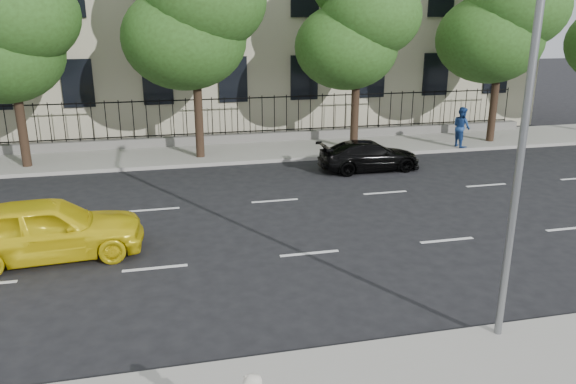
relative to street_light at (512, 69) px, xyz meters
name	(u,v)px	position (x,y,z in m)	size (l,w,h in m)	color
ground	(338,298)	(-2.50, 1.77, -5.15)	(120.00, 120.00, 0.00)	black
far_sidewalk	(244,152)	(-2.50, 15.77, -5.07)	(60.00, 4.00, 0.15)	gray
lane_markings	(290,224)	(-2.50, 6.52, -5.14)	(49.60, 4.62, 0.01)	silver
iron_fence	(238,132)	(-2.50, 17.47, -4.50)	(30.00, 0.50, 2.20)	slate
street_light	(512,69)	(0.00, 0.00, 0.00)	(0.25, 3.32, 8.05)	slate
tree_b	(8,20)	(-11.46, 15.13, 0.69)	(5.53, 5.12, 8.97)	#382619
tree_c	(194,5)	(-4.46, 15.13, 1.26)	(5.89, 5.50, 9.80)	#382619
tree_d	(358,19)	(2.54, 15.13, 0.69)	(5.34, 4.94, 8.84)	#382619
tree_e	(503,11)	(9.54, 15.13, 1.05)	(5.71, 5.31, 9.46)	#382619
yellow_taxi	(48,229)	(-9.13, 5.53, -4.34)	(1.92, 4.76, 1.62)	yellow
black_sedan	(369,156)	(2.03, 11.78, -4.55)	(1.69, 4.15, 1.20)	black
pedestrian_far	(462,127)	(7.45, 14.17, -4.07)	(0.90, 0.70, 1.85)	navy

